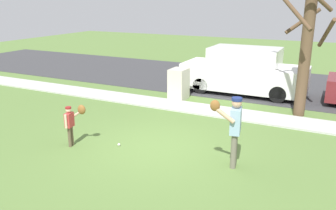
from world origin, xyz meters
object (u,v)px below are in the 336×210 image
(baseball, at_px, (119,145))
(street_tree_near, at_px, (306,48))
(parked_van_white, at_px, (244,72))
(person_child, at_px, (72,120))
(utility_cabinet, at_px, (179,84))
(person_adult, at_px, (234,124))

(baseball, bearing_deg, street_tree_near, 50.47)
(baseball, height_order, parked_van_white, parked_van_white)
(person_child, distance_m, parked_van_white, 7.87)
(person_child, relative_size, utility_cabinet, 0.93)
(baseball, relative_size, utility_cabinet, 0.06)
(person_adult, height_order, utility_cabinet, person_adult)
(person_child, bearing_deg, baseball, 14.96)
(person_adult, xyz_separation_m, utility_cabinet, (-3.51, 4.69, -0.45))
(utility_cabinet, xyz_separation_m, street_tree_near, (4.48, 0.00, 1.67))
(baseball, xyz_separation_m, utility_cabinet, (-0.46, 4.87, 0.57))
(person_child, bearing_deg, person_adult, -0.70)
(baseball, relative_size, street_tree_near, 0.02)
(street_tree_near, height_order, parked_van_white, street_tree_near)
(street_tree_near, relative_size, parked_van_white, 0.85)
(person_adult, xyz_separation_m, baseball, (-3.05, -0.17, -1.02))
(baseball, bearing_deg, person_adult, 3.28)
(person_child, bearing_deg, parked_van_white, 60.20)
(street_tree_near, bearing_deg, utility_cabinet, -180.00)
(person_adult, relative_size, street_tree_near, 0.40)
(person_child, distance_m, baseball, 1.39)
(street_tree_near, bearing_deg, person_adult, -101.68)
(person_adult, distance_m, parked_van_white, 6.89)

